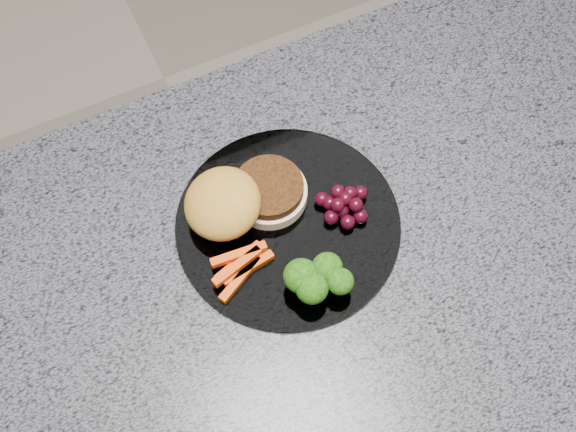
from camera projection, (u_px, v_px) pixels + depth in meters
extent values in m
plane|color=#A39A89|center=(334.00, 419.00, 1.72)|extent=(4.00, 4.00, 0.00)
cube|color=brown|center=(347.00, 360.00, 1.34)|extent=(1.20, 0.60, 0.86)
cube|color=#53525D|center=(372.00, 247.00, 0.94)|extent=(1.20, 0.60, 0.04)
cylinder|color=white|center=(288.00, 225.00, 0.92)|extent=(0.26, 0.26, 0.01)
cylinder|color=beige|center=(269.00, 193.00, 0.93)|extent=(0.11, 0.11, 0.02)
cylinder|color=#3F230C|center=(269.00, 187.00, 0.92)|extent=(0.10, 0.10, 0.01)
ellipsoid|color=#A36F28|center=(223.00, 206.00, 0.90)|extent=(0.11, 0.11, 0.05)
cube|color=#CC3C03|center=(238.00, 262.00, 0.89)|extent=(0.06, 0.03, 0.01)
cube|color=#CC3C03|center=(248.00, 268.00, 0.89)|extent=(0.07, 0.02, 0.01)
cube|color=#CC3C03|center=(240.00, 279.00, 0.89)|extent=(0.06, 0.04, 0.01)
cube|color=#CC3C03|center=(239.00, 254.00, 0.89)|extent=(0.07, 0.01, 0.01)
cube|color=#CC3C03|center=(237.00, 266.00, 0.88)|extent=(0.06, 0.03, 0.01)
cylinder|color=olive|center=(301.00, 283.00, 0.88)|extent=(0.01, 0.01, 0.02)
ellipsoid|color=#143B08|center=(301.00, 276.00, 0.86)|extent=(0.04, 0.04, 0.04)
cylinder|color=olive|center=(327.00, 274.00, 0.88)|extent=(0.01, 0.01, 0.02)
ellipsoid|color=#143B08|center=(327.00, 267.00, 0.87)|extent=(0.03, 0.03, 0.03)
cylinder|color=olive|center=(312.00, 295.00, 0.87)|extent=(0.01, 0.01, 0.02)
ellipsoid|color=#143B08|center=(312.00, 288.00, 0.85)|extent=(0.04, 0.04, 0.03)
cylinder|color=olive|center=(339.00, 288.00, 0.88)|extent=(0.01, 0.01, 0.02)
ellipsoid|color=#143B08|center=(340.00, 281.00, 0.86)|extent=(0.03, 0.03, 0.03)
sphere|color=black|center=(342.00, 210.00, 0.92)|extent=(0.02, 0.02, 0.02)
sphere|color=black|center=(355.00, 204.00, 0.92)|extent=(0.02, 0.02, 0.02)
sphere|color=black|center=(345.00, 195.00, 0.93)|extent=(0.02, 0.02, 0.02)
sphere|color=black|center=(330.00, 203.00, 0.92)|extent=(0.02, 0.02, 0.02)
sphere|color=black|center=(331.00, 217.00, 0.92)|extent=(0.02, 0.02, 0.02)
sphere|color=black|center=(348.00, 222.00, 0.91)|extent=(0.02, 0.02, 0.02)
sphere|color=black|center=(361.00, 216.00, 0.92)|extent=(0.02, 0.02, 0.02)
sphere|color=black|center=(360.00, 193.00, 0.93)|extent=(0.02, 0.02, 0.02)
sphere|color=black|center=(322.00, 199.00, 0.93)|extent=(0.02, 0.02, 0.02)
sphere|color=black|center=(345.00, 198.00, 0.91)|extent=(0.02, 0.02, 0.02)
sphere|color=black|center=(338.00, 205.00, 0.91)|extent=(0.02, 0.02, 0.02)
sphere|color=black|center=(356.00, 205.00, 0.91)|extent=(0.02, 0.02, 0.02)
sphere|color=black|center=(338.00, 191.00, 0.92)|extent=(0.02, 0.02, 0.02)
sphere|color=black|center=(350.00, 193.00, 0.92)|extent=(0.02, 0.02, 0.02)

